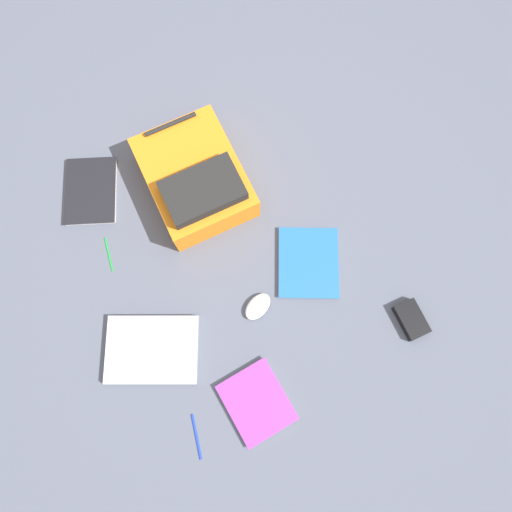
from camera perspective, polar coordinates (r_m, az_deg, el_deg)
name	(u,v)px	position (r m, az deg, el deg)	size (l,w,h in m)	color
ground_plane	(251,261)	(1.70, -0.61, -0.62)	(3.82, 3.82, 0.00)	#4C5160
backpack	(196,179)	(1.73, -7.35, 9.23)	(0.38, 0.46, 0.18)	orange
laptop	(152,349)	(1.67, -12.53, -11.02)	(0.37, 0.32, 0.03)	#929296
book_comic	(91,191)	(1.87, -19.40, 7.44)	(0.25, 0.30, 0.02)	silver
book_manual	(257,402)	(1.64, 0.10, -17.35)	(0.24, 0.26, 0.02)	silver
book_red	(308,263)	(1.70, 6.38, -0.83)	(0.29, 0.32, 0.02)	silver
computer_mouse	(258,307)	(1.65, 0.21, -6.16)	(0.07, 0.11, 0.03)	silver
power_brick	(411,320)	(1.73, 18.34, -7.33)	(0.08, 0.13, 0.03)	black
pen_black	(108,254)	(1.78, -17.48, 0.21)	(0.01, 0.01, 0.13)	#198C33
pen_blue	(196,437)	(1.67, -7.27, -20.95)	(0.01, 0.01, 0.14)	#1933B2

